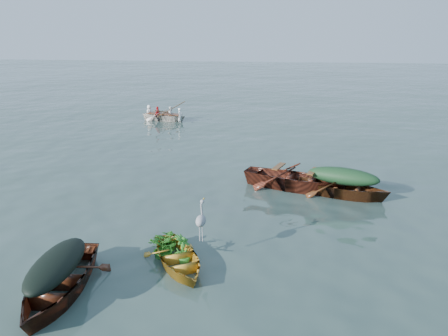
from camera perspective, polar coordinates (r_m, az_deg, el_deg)
The scene contains 13 objects.
ground at distance 12.60m, azimuth -0.26°, elevation -5.24°, with size 140.00×140.00×0.00m, color #344943.
yellow_dinghy at distance 9.67m, azimuth -5.98°, elevation -12.66°, with size 1.19×2.75×0.72m, color #C38C26.
dark_covered_boat at distance 9.26m, azimuth -20.64°, elevation -15.22°, with size 1.42×3.82×0.96m, color #41230F.
green_tarp_boat at distance 13.95m, azimuth 15.09°, elevation -3.60°, with size 1.22×3.93×0.89m, color #512F13.
open_wooden_boat at distance 14.26m, azimuth 9.21°, elevation -2.75°, with size 1.46×4.70×1.12m, color #602618.
rowed_boat at distance 25.56m, azimuth -7.76°, elevation 6.13°, with size 1.11×3.71×0.85m, color white.
dark_tarp_cover at distance 8.93m, azimuth -21.10°, elevation -11.51°, with size 0.78×2.10×0.40m, color black.
green_tarp_cover at distance 13.72m, azimuth 15.31°, elevation -0.84°, with size 0.67×2.16×0.52m, color #163718.
thwart_benches at distance 14.08m, azimuth 9.32°, elevation -0.53°, with size 0.88×2.35×0.04m, color #553014, non-canonical shape.
heron at distance 9.49m, azimuth -3.03°, elevation -7.63°, with size 0.28×0.40×0.92m, color #9B9EA3, non-canonical shape.
dinghy_weeds at distance 9.85m, azimuth -6.92°, elevation -7.82°, with size 0.70×0.90×0.60m, color #1C681B.
rowers at distance 25.42m, azimuth -7.83°, elevation 7.91°, with size 1.00×2.60×0.76m, color white.
oars at distance 25.48m, azimuth -7.80°, elevation 7.13°, with size 2.60×0.60×0.06m, color brown, non-canonical shape.
Camera 1 is at (1.96, -11.49, 4.78)m, focal length 35.00 mm.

